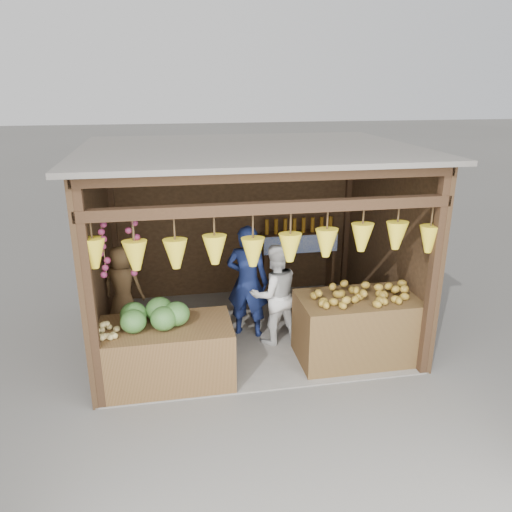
{
  "coord_description": "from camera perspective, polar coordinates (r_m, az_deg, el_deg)",
  "views": [
    {
      "loc": [
        -1.09,
        -6.41,
        3.43
      ],
      "look_at": [
        0.07,
        -0.1,
        1.2
      ],
      "focal_mm": 35.0,
      "sensor_mm": 36.0,
      "label": 1
    }
  ],
  "objects": [
    {
      "name": "counter_left",
      "position": [
        6.15,
        -10.35,
        -10.96
      ],
      "size": [
        1.6,
        0.85,
        0.75
      ],
      "primitive_type": "cube",
      "color": "#483018",
      "rests_on": "ground"
    },
    {
      "name": "counter_right",
      "position": [
        6.64,
        11.45,
        -8.1
      ],
      "size": [
        1.52,
        0.85,
        0.87
      ],
      "primitive_type": "cube",
      "color": "#4B3219",
      "rests_on": "ground"
    },
    {
      "name": "stool",
      "position": [
        7.18,
        -14.49,
        -8.61
      ],
      "size": [
        0.34,
        0.34,
        0.32
      ],
      "primitive_type": "cube",
      "color": "black",
      "rests_on": "ground"
    },
    {
      "name": "back_shelf",
      "position": [
        8.38,
        4.9,
        1.34
      ],
      "size": [
        1.25,
        0.32,
        1.32
      ],
      "color": "#382314",
      "rests_on": "ground"
    },
    {
      "name": "ground",
      "position": [
        7.35,
        -0.67,
        -8.66
      ],
      "size": [
        80.0,
        80.0,
        0.0
      ],
      "primitive_type": "plane",
      "color": "#514F49",
      "rests_on": "ground"
    },
    {
      "name": "mango_pile",
      "position": [
        6.37,
        12.14,
        -3.95
      ],
      "size": [
        1.4,
        0.64,
        0.22
      ],
      "primitive_type": null,
      "color": "#BF5E19",
      "rests_on": "counter_right"
    },
    {
      "name": "tanfruit_pile",
      "position": [
        5.91,
        -16.8,
        -7.99
      ],
      "size": [
        0.34,
        0.4,
        0.13
      ],
      "primitive_type": null,
      "color": "tan",
      "rests_on": "counter_left"
    },
    {
      "name": "woman_standing",
      "position": [
        6.8,
        2.13,
        -4.39
      ],
      "size": [
        0.77,
        0.65,
        1.43
      ],
      "primitive_type": "imported",
      "rotation": [
        0.0,
        0.0,
        3.31
      ],
      "color": "silver",
      "rests_on": "ground"
    },
    {
      "name": "stall_structure",
      "position": [
        6.69,
        -0.94,
        3.87
      ],
      "size": [
        4.3,
        3.3,
        2.66
      ],
      "color": "slate",
      "rests_on": "ground"
    },
    {
      "name": "melon_pile",
      "position": [
        5.91,
        -11.57,
        -6.5
      ],
      "size": [
        1.0,
        0.5,
        0.32
      ],
      "primitive_type": null,
      "color": "#184C14",
      "rests_on": "counter_left"
    },
    {
      "name": "man_standing",
      "position": [
        6.94,
        -0.98,
        -2.97
      ],
      "size": [
        0.7,
        0.6,
        1.63
      ],
      "primitive_type": "imported",
      "rotation": [
        0.0,
        0.0,
        2.72
      ],
      "color": "#15204F",
      "rests_on": "ground"
    },
    {
      "name": "vendor_seated",
      "position": [
        6.88,
        -14.98,
        -3.32
      ],
      "size": [
        0.64,
        0.53,
        1.11
      ],
      "primitive_type": "imported",
      "rotation": [
        0.0,
        0.0,
        2.76
      ],
      "color": "brown",
      "rests_on": "stool"
    }
  ]
}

